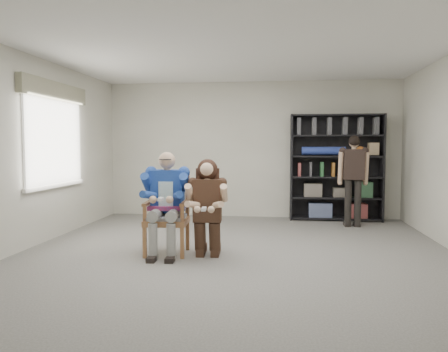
% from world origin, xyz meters
% --- Properties ---
extents(room_shell, '(6.00, 7.00, 2.80)m').
position_xyz_m(room_shell, '(0.00, 0.00, 1.40)').
color(room_shell, beige).
rests_on(room_shell, ground).
extents(floor, '(6.00, 7.00, 0.01)m').
position_xyz_m(floor, '(0.00, 0.00, 0.00)').
color(floor, '#605F59').
rests_on(floor, ground).
extents(window_left, '(0.16, 2.00, 1.75)m').
position_xyz_m(window_left, '(-2.95, 1.00, 1.63)').
color(window_left, silver).
rests_on(window_left, room_shell).
extents(armchair, '(0.67, 0.65, 1.09)m').
position_xyz_m(armchair, '(-0.94, 0.19, 0.54)').
color(armchair, olive).
rests_on(armchair, floor).
extents(seated_man, '(0.66, 0.88, 1.41)m').
position_xyz_m(seated_man, '(-0.94, 0.19, 0.71)').
color(seated_man, navy).
rests_on(seated_man, floor).
extents(kneeling_woman, '(0.60, 0.90, 1.29)m').
position_xyz_m(kneeling_woman, '(-0.36, 0.07, 0.65)').
color(kneeling_woman, '#3B241A').
rests_on(kneeling_woman, floor).
extents(bookshelf, '(1.80, 0.38, 2.10)m').
position_xyz_m(bookshelf, '(1.70, 3.28, 1.05)').
color(bookshelf, black).
rests_on(bookshelf, floor).
extents(standing_man, '(0.53, 0.31, 1.67)m').
position_xyz_m(standing_man, '(1.92, 2.57, 0.83)').
color(standing_man, '#2C211D').
rests_on(standing_man, floor).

